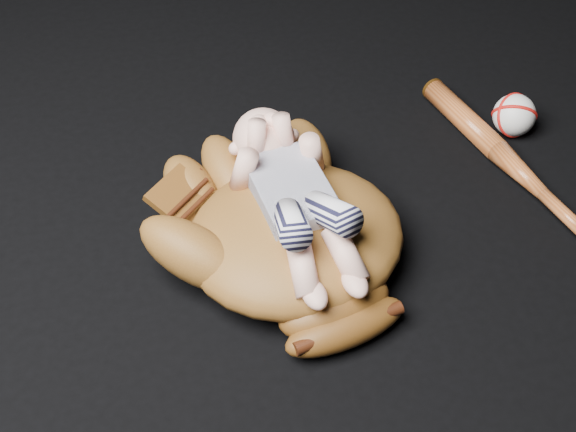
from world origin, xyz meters
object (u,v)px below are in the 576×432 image
at_px(newborn_baby, 298,198).
at_px(baseball, 514,115).
at_px(baseball_bat, 507,159).
at_px(baseball_glove, 295,229).

height_order(newborn_baby, baseball, newborn_baby).
relative_size(baseball_bat, baseball, 5.90).
bearing_deg(newborn_baby, baseball_bat, 9.75).
xyz_separation_m(baseball_glove, baseball_bat, (0.37, 0.11, -0.05)).
distance_m(baseball_glove, newborn_baby, 0.05).
bearing_deg(baseball_bat, baseball_glove, -162.99).
relative_size(baseball_glove, baseball, 6.12).
bearing_deg(newborn_baby, baseball_glove, -135.61).
relative_size(newborn_baby, baseball, 4.79).
relative_size(newborn_baby, baseball_bat, 0.81).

